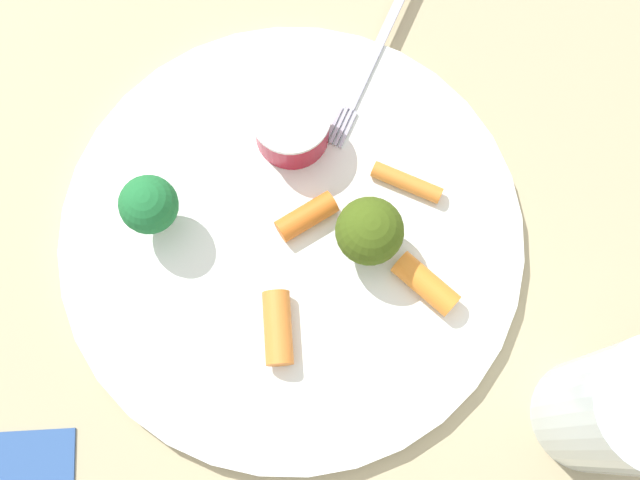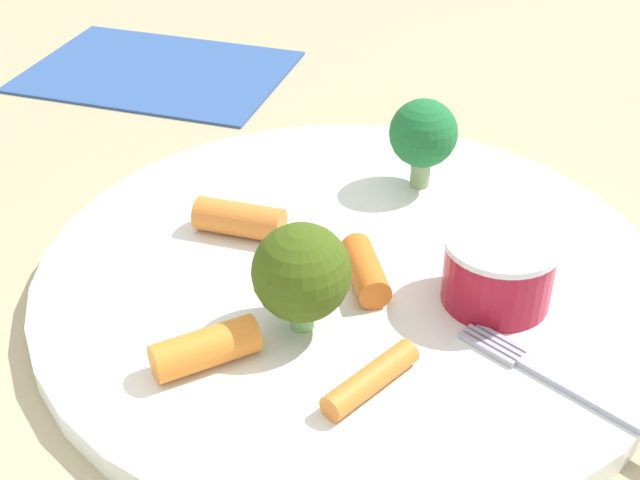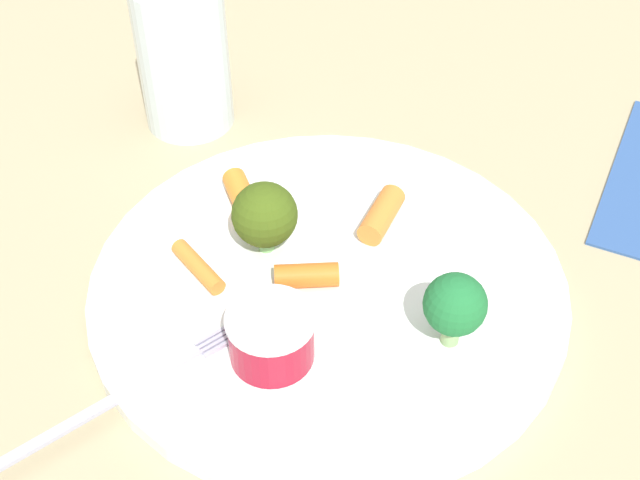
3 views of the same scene
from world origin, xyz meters
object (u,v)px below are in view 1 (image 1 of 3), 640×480
Objects in this scene: carrot_stick_1 at (426,284)px; carrot_stick_3 at (307,216)px; plate at (292,237)px; broccoli_floret_1 at (369,239)px; sauce_cup at (292,126)px; fork at (386,29)px; drinking_glass at (620,410)px; carrot_stick_2 at (407,182)px; broccoli_floret_0 at (148,209)px; carrot_stick_0 at (274,328)px.

carrot_stick_1 is 1.11× the size of carrot_stick_3.
broccoli_floret_1 is at bearing 84.34° from plate.
sauce_cup is 0.27× the size of fork.
fork is at bearing -148.70° from drinking_glass.
broccoli_floret_1 is 1.27× the size of carrot_stick_3.
drinking_glass reaches higher than carrot_stick_3.
carrot_stick_1 is 0.93× the size of carrot_stick_2.
broccoli_floret_1 is 0.43× the size of drinking_glass.
fork is (-0.16, 0.14, -0.03)m from broccoli_floret_0.
carrot_stick_2 is (0.03, 0.08, -0.01)m from sauce_cup.
carrot_stick_3 is at bearing -118.55° from drinking_glass.
carrot_stick_1 is 0.19m from fork.
broccoli_floret_0 is (0.07, -0.08, 0.01)m from sauce_cup.
fork is at bearing 147.66° from sauce_cup.
broccoli_floret_0 is at bearing -88.48° from plate.
sauce_cup reaches higher than carrot_stick_1.
broccoli_floret_0 is 0.27× the size of fork.
carrot_stick_0 is 0.24× the size of fork.
plate is 0.10m from broccoli_floret_0.
carrot_stick_2 is at bearing 116.93° from carrot_stick_3.
broccoli_floret_0 is 1.06× the size of carrot_stick_2.
sauce_cup is 0.11m from broccoli_floret_0.
fork is at bearing 165.17° from carrot_stick_3.
fork is (-0.16, 0.05, 0.01)m from plate.
plate is at bearing -16.78° from fork.
carrot_stick_1 reaches higher than plate.
plate is 6.67× the size of carrot_stick_0.
fork is at bearing -179.14° from broccoli_floret_1.
carrot_stick_1 is 0.13m from drinking_glass.
drinking_glass is (0.09, 0.15, 0.02)m from broccoli_floret_1.
broccoli_floret_0 reaches higher than fork.
drinking_glass is at bearing 61.45° from carrot_stick_3.
sauce_cup reaches higher than fork.
broccoli_floret_0 is (0.00, -0.09, 0.04)m from plate.
carrot_stick_1 is (0.02, 0.09, 0.01)m from plate.
broccoli_floret_0 is at bearing -40.33° from fork.
carrot_stick_1 reaches higher than carrot_stick_3.
carrot_stick_3 is at bearing 171.30° from carrot_stick_0.
broccoli_floret_1 is at bearing -115.83° from carrot_stick_1.
plate is 2.58× the size of drinking_glass.
broccoli_floret_1 is at bearing 88.91° from broccoli_floret_0.
carrot_stick_1 is (0.09, 0.10, -0.01)m from sauce_cup.
sauce_cup is 0.14m from carrot_stick_1.
broccoli_floret_0 is 0.17m from carrot_stick_2.
broccoli_floret_1 is 1.07× the size of carrot_stick_2.
fork is (-0.16, -0.00, -0.03)m from broccoli_floret_1.
carrot_stick_3 is 0.21× the size of fork.
carrot_stick_2 reaches higher than plate.
carrot_stick_0 is 0.23m from fork.
sauce_cup is 0.10m from broccoli_floret_1.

